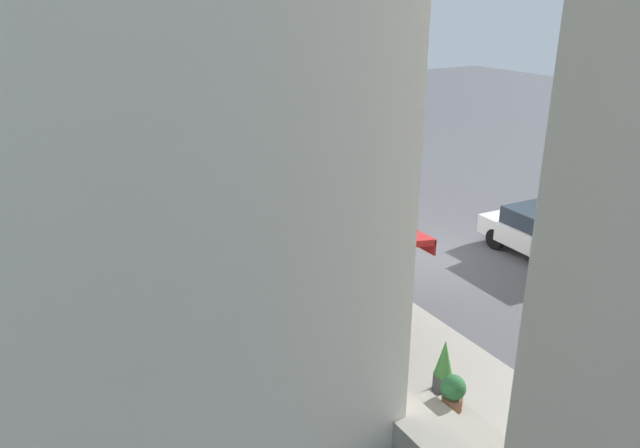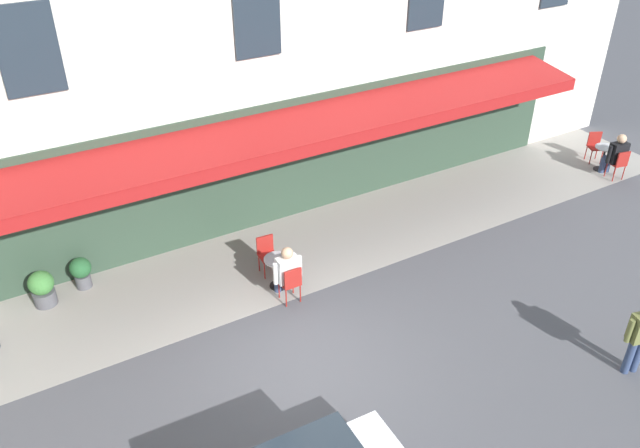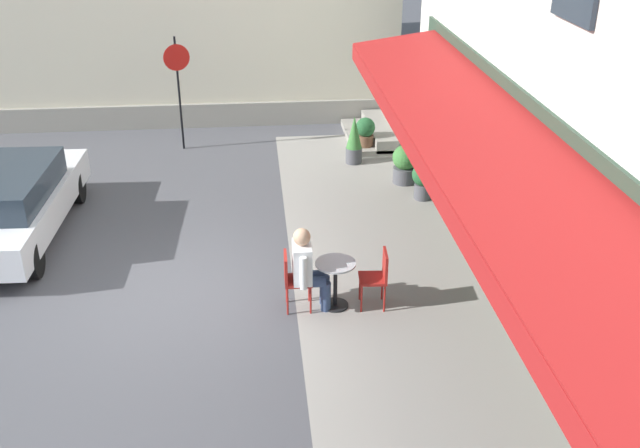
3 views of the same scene
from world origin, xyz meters
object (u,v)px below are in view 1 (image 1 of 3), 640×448
object	(u,v)px
potted_plant_entrance_left	(366,352)
potted_plant_under_sign	(335,335)
cafe_table_mid_terrace	(194,159)
potted_plant_entrance_right	(453,395)
cafe_table_near_entrance	(333,249)
seated_patron_in_white	(346,239)
cafe_chair_red_back_row	(209,157)
cafe_chair_red_near_door	(312,251)
cafe_chair_red_by_window	(178,158)
seated_companion_in_black	(204,153)
walking_pedestrian_in_olive	(401,166)
potted_plant_mid_terrace	(444,366)
parked_car_white	(555,237)
cafe_chair_red_kerbside	(353,242)

from	to	relation	value
potted_plant_entrance_left	potted_plant_under_sign	size ratio (longest dim) A/B	1.10
cafe_table_mid_terrace	potted_plant_entrance_right	world-z (taller)	potted_plant_entrance_right
cafe_table_near_entrance	cafe_table_mid_terrace	xyz separation A→B (m)	(-10.92, -0.20, 0.00)
seated_patron_in_white	potted_plant_entrance_left	size ratio (longest dim) A/B	1.61
cafe_chair_red_back_row	seated_patron_in_white	distance (m)	10.80
cafe_table_mid_terrace	cafe_chair_red_near_door	bearing A→B (deg)	-2.28
cafe_chair_red_near_door	cafe_chair_red_by_window	size ratio (longest dim) A/B	1.00
potted_plant_entrance_left	potted_plant_entrance_right	size ratio (longest dim) A/B	1.00
cafe_chair_red_by_window	seated_patron_in_white	world-z (taller)	seated_patron_in_white
cafe_table_near_entrance	cafe_chair_red_back_row	world-z (taller)	cafe_chair_red_back_row
potted_plant_entrance_left	seated_patron_in_white	bearing A→B (deg)	152.47
cafe_chair_red_back_row	potted_plant_under_sign	xyz separation A→B (m)	(14.54, -2.60, -0.13)
cafe_chair_red_near_door	cafe_chair_red_by_window	world-z (taller)	same
seated_companion_in_black	potted_plant_under_sign	bearing A→B (deg)	-9.28
cafe_table_near_entrance	walking_pedestrian_in_olive	xyz separation A→B (m)	(-4.50, 5.64, 0.44)
potted_plant_mid_terrace	parked_car_white	bearing A→B (deg)	115.11
cafe_chair_red_back_row	cafe_table_mid_terrace	bearing A→B (deg)	-101.58
potted_plant_mid_terrace	potted_plant_entrance_left	bearing A→B (deg)	-143.67
cafe_table_mid_terrace	seated_companion_in_black	distance (m)	0.47
potted_plant_entrance_right	potted_plant_under_sign	size ratio (longest dim) A/B	1.09
cafe_chair_red_kerbside	potted_plant_under_sign	world-z (taller)	cafe_chair_red_kerbside
cafe_table_mid_terrace	seated_patron_in_white	xyz separation A→B (m)	(10.93, 0.61, 0.21)
cafe_chair_red_back_row	seated_companion_in_black	xyz separation A→B (m)	(-0.04, -0.21, 0.17)
cafe_chair_red_kerbside	seated_patron_in_white	world-z (taller)	seated_patron_in_white
cafe_chair_red_back_row	cafe_table_near_entrance	bearing A→B (deg)	-2.23
cafe_table_near_entrance	cafe_table_mid_terrace	distance (m)	10.92
cafe_chair_red_kerbside	cafe_chair_red_by_window	bearing A→B (deg)	-172.89
seated_patron_in_white	potted_plant_under_sign	bearing A→B (deg)	-34.73
potted_plant_under_sign	cafe_table_mid_terrace	bearing A→B (deg)	172.33
potted_plant_entrance_right	seated_companion_in_black	bearing A→B (deg)	174.60
cafe_table_near_entrance	potted_plant_mid_terrace	world-z (taller)	potted_plant_mid_terrace
cafe_table_near_entrance	walking_pedestrian_in_olive	world-z (taller)	walking_pedestrian_in_olive
cafe_table_near_entrance	cafe_chair_red_by_window	xyz separation A→B (m)	(-11.20, -0.77, 0.06)
potted_plant_mid_terrace	parked_car_white	xyz separation A→B (m)	(-3.06, 6.53, 0.19)
cafe_table_near_entrance	seated_patron_in_white	xyz separation A→B (m)	(0.01, 0.42, 0.21)
seated_companion_in_black	seated_patron_in_white	bearing A→B (deg)	1.10
potted_plant_mid_terrace	potted_plant_entrance_right	bearing A→B (deg)	-28.16
seated_companion_in_black	potted_plant_entrance_right	xyz separation A→B (m)	(17.30, -1.64, -0.27)
walking_pedestrian_in_olive	potted_plant_entrance_right	world-z (taller)	walking_pedestrian_in_olive
walking_pedestrian_in_olive	seated_companion_in_black	bearing A→B (deg)	-139.38
walking_pedestrian_in_olive	potted_plant_under_sign	xyz separation A→B (m)	(8.25, -7.82, -0.51)
seated_companion_in_black	potted_plant_mid_terrace	xyz separation A→B (m)	(16.64, -1.29, -0.19)
cafe_table_mid_terrace	cafe_chair_red_by_window	size ratio (longest dim) A/B	0.82
cafe_table_mid_terrace	cafe_chair_red_back_row	bearing A→B (deg)	78.42
cafe_chair_red_near_door	walking_pedestrian_in_olive	bearing A→B (deg)	125.40
cafe_table_near_entrance	cafe_chair_red_kerbside	world-z (taller)	cafe_chair_red_kerbside
cafe_table_mid_terrace	potted_plant_entrance_left	xyz separation A→B (m)	(15.51, -1.77, -0.07)
potted_plant_mid_terrace	potted_plant_under_sign	distance (m)	2.34
cafe_table_mid_terrace	potted_plant_entrance_left	distance (m)	15.61
cafe_chair_red_back_row	potted_plant_mid_terrace	bearing A→B (deg)	-5.16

